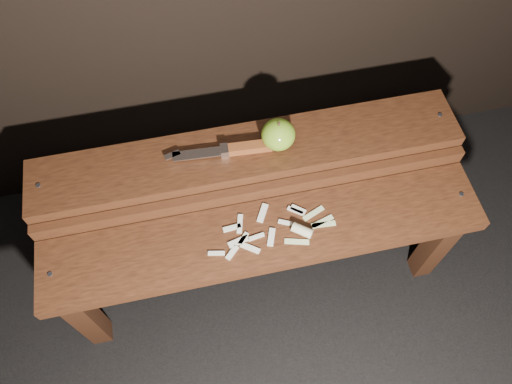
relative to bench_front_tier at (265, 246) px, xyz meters
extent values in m
plane|color=black|center=(0.00, 0.06, -0.35)|extent=(60.00, 60.00, 0.00)
cube|color=black|center=(-0.54, -0.04, -0.16)|extent=(0.06, 0.06, 0.38)
cube|color=black|center=(0.54, -0.04, -0.16)|extent=(0.06, 0.06, 0.38)
cube|color=#3C1D0E|center=(0.00, 0.01, 0.05)|extent=(1.20, 0.20, 0.04)
cylinder|color=slate|center=(-0.56, 0.01, 0.07)|extent=(0.01, 0.01, 0.00)
cylinder|color=slate|center=(0.56, 0.01, 0.07)|extent=(0.01, 0.01, 0.00)
cube|color=black|center=(-0.54, 0.26, -0.12)|extent=(0.06, 0.06, 0.46)
cube|color=black|center=(0.54, 0.26, -0.12)|extent=(0.06, 0.06, 0.46)
cube|color=#3C1D0E|center=(0.00, 0.13, 0.09)|extent=(1.20, 0.02, 0.05)
cube|color=#3C1D0E|center=(0.00, 0.23, 0.13)|extent=(1.20, 0.18, 0.04)
cylinder|color=slate|center=(-0.56, 0.23, 0.15)|extent=(0.01, 0.01, 0.00)
cylinder|color=slate|center=(0.56, 0.23, 0.15)|extent=(0.01, 0.01, 0.00)
ellipsoid|color=olive|center=(0.08, 0.23, 0.19)|extent=(0.09, 0.09, 0.08)
cylinder|color=#382314|center=(0.08, 0.23, 0.24)|extent=(0.01, 0.01, 0.01)
cube|color=brown|center=(0.01, 0.23, 0.16)|extent=(0.12, 0.04, 0.02)
cube|color=silver|center=(-0.06, 0.23, 0.16)|extent=(0.02, 0.03, 0.03)
cube|color=silver|center=(-0.14, 0.24, 0.16)|extent=(0.13, 0.04, 0.00)
cube|color=silver|center=(-0.20, 0.25, 0.16)|extent=(0.05, 0.03, 0.00)
cube|color=beige|center=(-0.14, -0.02, 0.07)|extent=(0.04, 0.02, 0.01)
cube|color=beige|center=(0.01, 0.07, 0.07)|extent=(0.04, 0.06, 0.01)
cube|color=beige|center=(-0.06, 0.00, 0.07)|extent=(0.03, 0.04, 0.01)
cube|color=beige|center=(-0.06, 0.05, 0.07)|extent=(0.03, 0.06, 0.01)
cube|color=beige|center=(-0.08, 0.04, 0.07)|extent=(0.05, 0.02, 0.01)
cube|color=beige|center=(0.10, 0.06, 0.07)|extent=(0.04, 0.04, 0.01)
cube|color=beige|center=(-0.05, -0.03, 0.07)|extent=(0.05, 0.04, 0.01)
cube|color=beige|center=(0.10, 0.06, 0.07)|extent=(0.04, 0.03, 0.01)
cube|color=beige|center=(0.01, -0.01, 0.07)|extent=(0.03, 0.05, 0.01)
cube|color=beige|center=(-0.02, 0.00, 0.07)|extent=(0.04, 0.02, 0.01)
cube|color=beige|center=(-0.07, 0.00, 0.07)|extent=(0.06, 0.03, 0.01)
cube|color=beige|center=(0.06, 0.03, 0.07)|extent=(0.04, 0.03, 0.01)
cube|color=beige|center=(-0.10, -0.03, 0.07)|extent=(0.04, 0.04, 0.01)
cylinder|color=#C9BB8C|center=(0.10, -0.01, 0.08)|extent=(0.06, 0.05, 0.03)
cube|color=#BCC988|center=(0.16, 0.01, 0.07)|extent=(0.07, 0.03, 0.00)
cube|color=#BCC988|center=(0.08, -0.03, 0.07)|extent=(0.07, 0.03, 0.00)
cube|color=#BCC988|center=(0.16, 0.00, 0.07)|extent=(0.07, 0.02, 0.00)
cube|color=#BCC988|center=(0.14, 0.04, 0.07)|extent=(0.07, 0.04, 0.00)
camera|label=1|loc=(-0.14, -0.53, 1.27)|focal=35.00mm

